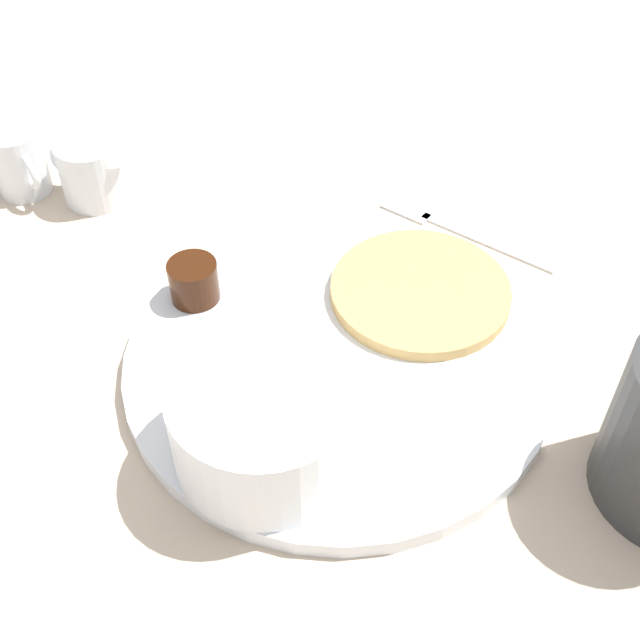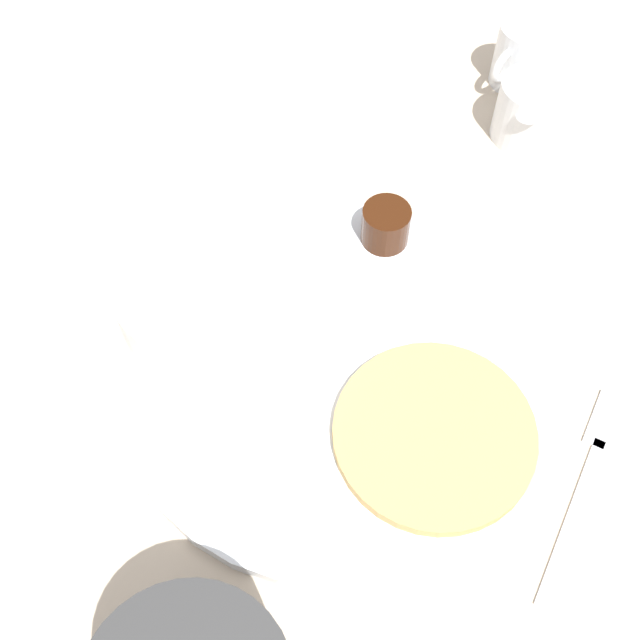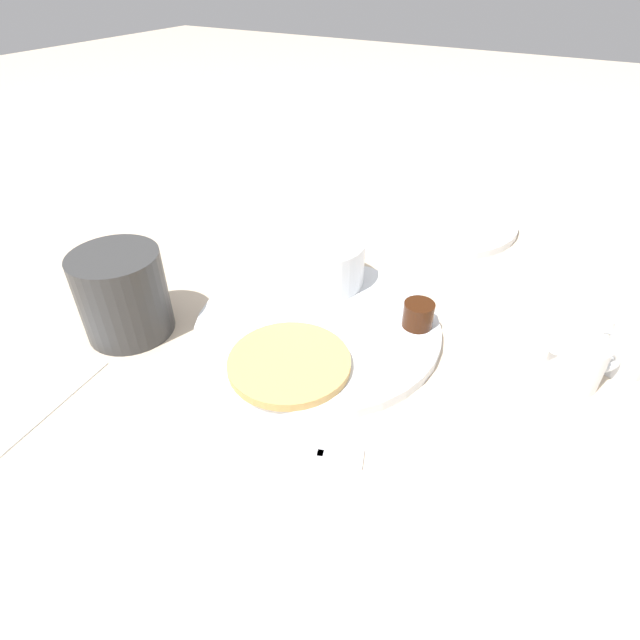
# 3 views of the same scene
# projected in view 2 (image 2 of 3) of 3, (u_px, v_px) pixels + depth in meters

# --- Properties ---
(ground_plane) EXTENTS (4.00, 4.00, 0.00)m
(ground_plane) POSITION_uv_depth(u_px,v_px,m) (331.00, 375.00, 0.53)
(ground_plane) COLOR #C6B299
(plate) EXTENTS (0.28, 0.28, 0.01)m
(plate) POSITION_uv_depth(u_px,v_px,m) (331.00, 371.00, 0.52)
(plate) COLOR white
(plate) RESTS_ON ground_plane
(pancake_stack) EXTENTS (0.12, 0.12, 0.01)m
(pancake_stack) POSITION_uv_depth(u_px,v_px,m) (434.00, 434.00, 0.49)
(pancake_stack) COLOR tan
(pancake_stack) RESTS_ON plate
(bowl) EXTENTS (0.11, 0.11, 0.06)m
(bowl) POSITION_uv_depth(u_px,v_px,m) (202.00, 302.00, 0.51)
(bowl) COLOR white
(bowl) RESTS_ON plate
(syrup_cup) EXTENTS (0.03, 0.03, 0.03)m
(syrup_cup) POSITION_uv_depth(u_px,v_px,m) (386.00, 225.00, 0.56)
(syrup_cup) COLOR #38190A
(syrup_cup) RESTS_ON plate
(butter_ramekin) EXTENTS (0.05, 0.05, 0.04)m
(butter_ramekin) POSITION_uv_depth(u_px,v_px,m) (192.00, 287.00, 0.53)
(butter_ramekin) COLOR white
(butter_ramekin) RESTS_ON plate
(creamer_pitcher_near) EXTENTS (0.05, 0.07, 0.05)m
(creamer_pitcher_near) POSITION_uv_depth(u_px,v_px,m) (529.00, 109.00, 0.62)
(creamer_pitcher_near) COLOR white
(creamer_pitcher_near) RESTS_ON ground_plane
(creamer_pitcher_far) EXTENTS (0.04, 0.06, 0.06)m
(creamer_pitcher_far) POSITION_uv_depth(u_px,v_px,m) (520.00, 54.00, 0.65)
(creamer_pitcher_far) COLOR white
(creamer_pitcher_far) RESTS_ON ground_plane
(fork) EXTENTS (0.06, 0.14, 0.00)m
(fork) POSITION_uv_depth(u_px,v_px,m) (590.00, 468.00, 0.49)
(fork) COLOR silver
(fork) RESTS_ON ground_plane
(far_plate) EXTENTS (0.25, 0.25, 0.01)m
(far_plate) POSITION_uv_depth(u_px,v_px,m) (75.00, 91.00, 0.66)
(far_plate) COLOR white
(far_plate) RESTS_ON ground_plane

